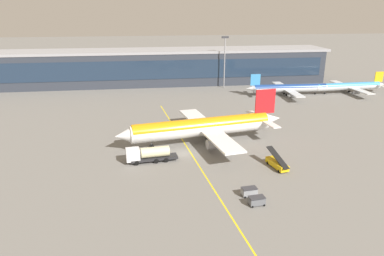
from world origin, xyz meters
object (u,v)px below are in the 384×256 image
object	(u,v)px
fuel_tanker	(148,154)
belt_loader	(277,163)
commuter_jet_far	(349,86)
commuter_jet_near	(290,88)
baggage_cart_0	(257,201)
main_airliner	(203,127)
baggage_cart_1	(249,191)

from	to	relation	value
fuel_tanker	belt_loader	world-z (taller)	belt_loader
commuter_jet_far	commuter_jet_near	distance (m)	23.55
fuel_tanker	baggage_cart_0	size ratio (longest dim) A/B	3.93
fuel_tanker	commuter_jet_near	bearing A→B (deg)	45.07
commuter_jet_far	commuter_jet_near	size ratio (longest dim) A/B	0.94
main_airliner	baggage_cart_1	xyz separation A→B (m)	(3.69, -26.49, -3.17)
main_airliner	fuel_tanker	xyz separation A→B (m)	(-13.33, -9.71, -2.20)
main_airliner	commuter_jet_near	size ratio (longest dim) A/B	1.27
baggage_cart_0	baggage_cart_1	distance (m)	3.20
belt_loader	commuter_jet_near	world-z (taller)	commuter_jet_near
fuel_tanker	commuter_jet_near	size ratio (longest dim) A/B	0.33
main_airliner	commuter_jet_near	distance (m)	59.46
belt_loader	commuter_jet_far	xyz separation A→B (m)	(51.08, 60.22, 1.66)
belt_loader	commuter_jet_far	size ratio (longest dim) A/B	0.23
main_airliner	fuel_tanker	distance (m)	16.64
baggage_cart_1	commuter_jet_far	size ratio (longest dim) A/B	0.09
main_airliner	commuter_jet_far	bearing A→B (deg)	34.58
baggage_cart_0	commuter_jet_near	xyz separation A→B (m)	(36.09, 73.54, 1.88)
baggage_cart_0	main_airliner	bearing A→B (deg)	97.73
main_airliner	baggage_cart_1	bearing A→B (deg)	-82.08
baggage_cart_1	commuter_jet_near	distance (m)	79.26
fuel_tanker	baggage_cart_0	xyz separation A→B (m)	(17.36, -19.97, -0.96)
baggage_cart_1	commuter_jet_near	world-z (taller)	commuter_jet_near
main_airliner	commuter_jet_far	size ratio (longest dim) A/B	1.35
baggage_cart_0	commuter_jet_near	size ratio (longest dim) A/B	0.08
belt_loader	baggage_cart_0	bearing A→B (deg)	-122.67
baggage_cart_0	belt_loader	bearing A→B (deg)	57.33
baggage_cart_1	commuter_jet_far	world-z (taller)	commuter_jet_far
baggage_cart_0	commuter_jet_far	distance (m)	94.73
commuter_jet_far	baggage_cart_1	bearing A→B (deg)	-130.44
commuter_jet_near	commuter_jet_far	bearing A→B (deg)	0.05
baggage_cart_1	commuter_jet_far	bearing A→B (deg)	49.56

